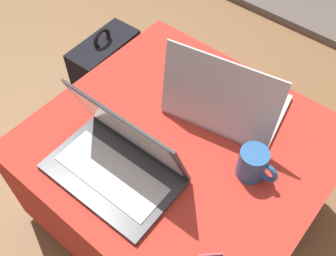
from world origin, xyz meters
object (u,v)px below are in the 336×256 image
object	(u,v)px
coffee_mug	(254,164)
backpack	(108,81)
laptop_near	(118,160)
laptop_far	(225,101)

from	to	relation	value
coffee_mug	backpack	bearing A→B (deg)	168.28
backpack	coffee_mug	bearing A→B (deg)	76.09
laptop_near	backpack	xyz separation A→B (m)	(-0.49, 0.40, -0.32)
laptop_near	backpack	size ratio (longest dim) A/B	0.78
laptop_far	backpack	bearing A→B (deg)	-13.43
backpack	laptop_near	bearing A→B (deg)	48.82
laptop_far	backpack	world-z (taller)	laptop_far
laptop_far	backpack	xyz separation A→B (m)	(-0.60, 0.03, -0.32)
laptop_near	backpack	bearing A→B (deg)	139.60
laptop_near	laptop_far	world-z (taller)	laptop_far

